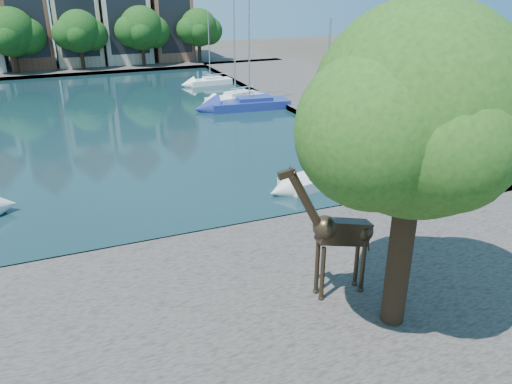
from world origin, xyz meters
TOP-DOWN VIEW (x-y plane):
  - ground at (0.00, 0.00)m, footprint 160.00×160.00m
  - water_basin at (0.00, 24.00)m, footprint 38.00×50.00m
  - near_quay at (0.00, -7.00)m, footprint 50.00×14.00m
  - far_quay at (0.00, 56.00)m, footprint 60.00×16.00m
  - right_quay at (25.00, 24.00)m, footprint 14.00×52.00m
  - plane_tree at (7.62, -9.01)m, footprint 8.32×6.40m
  - townhouse_center at (-4.00, 55.99)m, footprint 5.44×9.18m
  - townhouse_east_inner at (2.00, 55.99)m, footprint 5.94×9.18m
  - townhouse_east_mid at (8.50, 55.99)m, footprint 6.43×9.18m
  - townhouse_east_end at (15.00, 55.99)m, footprint 5.44×9.18m
  - far_tree_mid_west at (-5.89, 50.49)m, footprint 7.80×6.00m
  - far_tree_mid_east at (2.10, 50.49)m, footprint 7.02×5.40m
  - far_tree_east at (10.11, 50.49)m, footprint 7.54×5.80m
  - far_tree_far_east at (18.09, 50.49)m, footprint 6.76×5.20m
  - giraffe_statue at (6.40, -6.83)m, footprint 3.68×0.72m
  - sailboat_right_a at (12.00, 4.00)m, footprint 5.64×3.00m
  - sailboat_right_b at (14.92, 23.27)m, footprint 7.66×3.36m
  - sailboat_right_c at (14.41, 25.84)m, footprint 6.29×3.68m
  - sailboat_right_d at (15.00, 36.05)m, footprint 5.06×2.05m

SIDE VIEW (x-z plane):
  - ground at x=0.00m, z-range 0.00..0.00m
  - water_basin at x=0.00m, z-range 0.00..0.08m
  - near_quay at x=0.00m, z-range 0.00..0.50m
  - far_quay at x=0.00m, z-range 0.00..0.50m
  - right_quay at x=25.00m, z-range 0.00..0.50m
  - sailboat_right_d at x=15.00m, z-range -3.56..4.68m
  - sailboat_right_a at x=12.00m, z-range -4.16..5.32m
  - sailboat_right_b at x=14.92m, z-range -5.85..7.24m
  - sailboat_right_c at x=14.41m, z-range -4.70..6.12m
  - giraffe_statue at x=6.40m, z-range 0.45..5.70m
  - far_tree_far_east at x=18.09m, z-range 1.40..8.76m
  - far_tree_mid_east at x=2.10m, z-range 1.37..8.89m
  - far_tree_east at x=10.11m, z-range 1.32..9.16m
  - far_tree_mid_west at x=-5.89m, z-range 1.29..9.29m
  - townhouse_east_end at x=15.00m, z-range -0.11..14.32m
  - plane_tree at x=7.62m, z-range 2.36..12.98m
  - townhouse_east_inner at x=2.00m, z-range -0.16..15.63m
  - townhouse_east_mid at x=8.50m, z-range -0.22..16.43m
  - townhouse_center at x=-4.00m, z-range -0.10..16.83m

